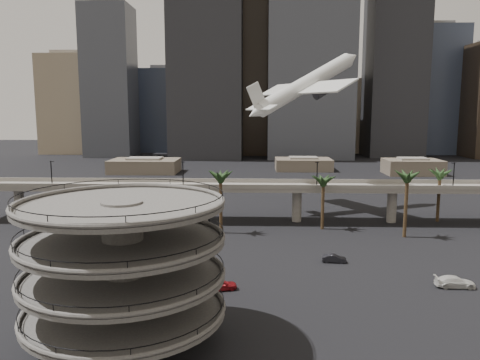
{
  "coord_description": "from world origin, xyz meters",
  "views": [
    {
      "loc": [
        1.31,
        -52.51,
        25.91
      ],
      "look_at": [
        -1.4,
        28.0,
        13.81
      ],
      "focal_mm": 35.0,
      "sensor_mm": 36.0,
      "label": 1
    }
  ],
  "objects_px": {
    "car_a": "(221,285)",
    "car_c": "(455,282)",
    "overpass": "(250,190)",
    "airborne_jet": "(305,85)",
    "car_b": "(334,259)",
    "parking_ramp": "(124,259)"
  },
  "relations": [
    {
      "from": "airborne_jet",
      "to": "car_b",
      "type": "bearing_deg",
      "value": -120.44
    },
    {
      "from": "car_b",
      "to": "parking_ramp",
      "type": "bearing_deg",
      "value": 141.38
    },
    {
      "from": "car_a",
      "to": "car_b",
      "type": "distance_m",
      "value": 22.68
    },
    {
      "from": "overpass",
      "to": "airborne_jet",
      "type": "height_order",
      "value": "airborne_jet"
    },
    {
      "from": "parking_ramp",
      "to": "airborne_jet",
      "type": "xyz_separation_m",
      "value": [
        26.96,
        73.66,
        22.39
      ]
    },
    {
      "from": "overpass",
      "to": "car_c",
      "type": "xyz_separation_m",
      "value": [
        30.78,
        -40.64,
        -6.51
      ]
    },
    {
      "from": "parking_ramp",
      "to": "car_a",
      "type": "height_order",
      "value": "parking_ramp"
    },
    {
      "from": "parking_ramp",
      "to": "car_c",
      "type": "distance_m",
      "value": 48.32
    },
    {
      "from": "parking_ramp",
      "to": "airborne_jet",
      "type": "height_order",
      "value": "airborne_jet"
    },
    {
      "from": "overpass",
      "to": "car_b",
      "type": "bearing_deg",
      "value": -63.51
    },
    {
      "from": "airborne_jet",
      "to": "car_a",
      "type": "relative_size",
      "value": 6.83
    },
    {
      "from": "car_a",
      "to": "car_c",
      "type": "xyz_separation_m",
      "value": [
        34.46,
        2.23,
        0.03
      ]
    },
    {
      "from": "overpass",
      "to": "car_c",
      "type": "bearing_deg",
      "value": -52.86
    },
    {
      "from": "car_a",
      "to": "car_c",
      "type": "relative_size",
      "value": 0.82
    },
    {
      "from": "car_b",
      "to": "car_c",
      "type": "distance_m",
      "value": 19.26
    },
    {
      "from": "parking_ramp",
      "to": "airborne_jet",
      "type": "distance_m",
      "value": 81.58
    },
    {
      "from": "airborne_jet",
      "to": "car_a",
      "type": "bearing_deg",
      "value": -138.63
    },
    {
      "from": "overpass",
      "to": "airborne_jet",
      "type": "bearing_deg",
      "value": 46.41
    },
    {
      "from": "airborne_jet",
      "to": "parking_ramp",
      "type": "bearing_deg",
      "value": -141.69
    },
    {
      "from": "airborne_jet",
      "to": "car_a",
      "type": "xyz_separation_m",
      "value": [
        -17.64,
        -57.54,
        -31.42
      ]
    },
    {
      "from": "parking_ramp",
      "to": "car_b",
      "type": "distance_m",
      "value": 41.37
    },
    {
      "from": "car_b",
      "to": "car_c",
      "type": "xyz_separation_m",
      "value": [
        15.92,
        -10.84,
        0.15
      ]
    }
  ]
}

